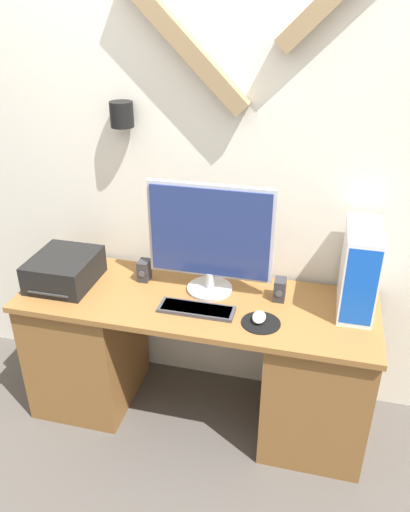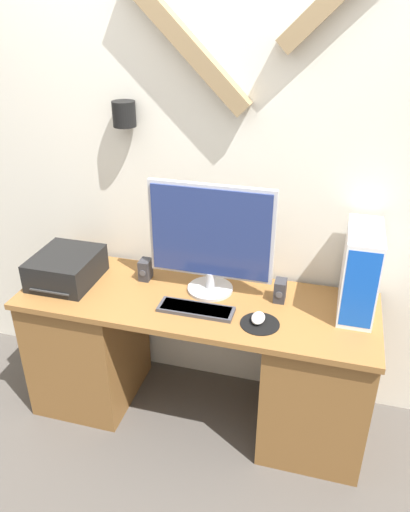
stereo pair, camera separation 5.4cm
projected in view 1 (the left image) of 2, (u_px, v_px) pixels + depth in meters
name	position (u px, v px, depth m)	size (l,w,h in m)	color
ground_plane	(182.00, 452.00, 2.56)	(12.00, 12.00, 0.00)	#4C4742
wall_back	(213.00, 158.00, 2.48)	(6.40, 0.16, 2.70)	silver
desk	(196.00, 356.00, 2.64)	(1.77, 0.60, 0.75)	brown
monitor	(210.00, 237.00, 2.40)	(0.62, 0.23, 0.56)	#B7B7BC
keyboard	(197.00, 309.00, 2.37)	(0.36, 0.12, 0.02)	#3D3D42
mousepad	(261.00, 323.00, 2.28)	(0.18, 0.18, 0.00)	black
mouse	(259.00, 317.00, 2.29)	(0.06, 0.10, 0.04)	silver
computer_tower	(359.00, 270.00, 2.30)	(0.16, 0.35, 0.42)	white
printer	(64.00, 270.00, 2.58)	(0.31, 0.36, 0.15)	black
speaker_left	(144.00, 270.00, 2.61)	(0.06, 0.08, 0.11)	#2D2D33
speaker_right	(280.00, 290.00, 2.44)	(0.06, 0.08, 0.11)	#2D2D33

